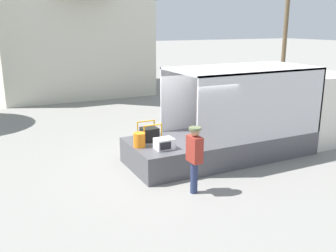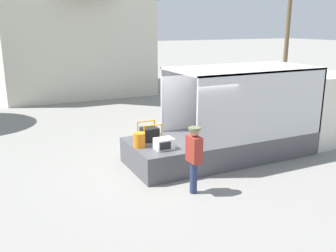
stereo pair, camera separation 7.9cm
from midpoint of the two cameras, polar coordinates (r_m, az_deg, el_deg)
name	(u,v)px [view 2 (the right image)]	position (r m, az deg, el deg)	size (l,w,h in m)	color
ground_plane	(177,165)	(11.16, 1.60, -5.95)	(160.00, 160.00, 0.00)	gray
box_truck	(285,119)	(13.17, 17.54, 1.08)	(6.71, 2.28, 2.78)	silver
tailgate_deck	(156,157)	(10.75, -1.70, -4.68)	(1.39, 2.16, 0.74)	#4C4C51
microwave	(164,144)	(10.17, -0.38, -2.72)	(0.50, 0.40, 0.30)	white
portable_generator	(150,134)	(10.90, -2.52, -1.20)	(0.57, 0.54, 0.55)	black
orange_bucket	(139,140)	(10.38, -4.18, -2.11)	(0.33, 0.33, 0.40)	orange
worker_person	(194,153)	(9.05, 4.23, -4.19)	(0.30, 0.44, 1.68)	navy
house_backdrop	(70,28)	(24.21, -14.62, 14.29)	(8.61, 8.09, 7.54)	beige
utility_pole	(288,30)	(26.08, 17.86, 13.80)	(1.80, 0.28, 7.11)	brown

